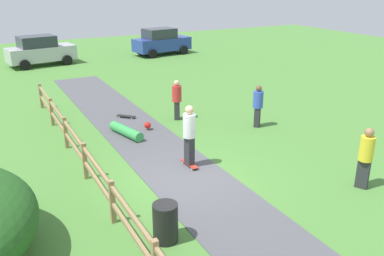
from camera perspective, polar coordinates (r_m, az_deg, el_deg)
ground_plane at (r=12.16m, az=-0.77°, el=-6.76°), size 60.00×60.00×0.00m
asphalt_path at (r=12.15m, az=-0.77°, el=-6.72°), size 2.40×28.00×0.02m
wooden_fence at (r=11.05m, az=-12.95°, el=-6.35°), size 0.12×18.12×1.10m
trash_bin at (r=9.29m, az=-3.68°, el=-12.85°), size 0.56×0.56×0.90m
skater_riding at (r=12.37m, az=-0.37°, el=-0.65°), size 0.39×0.81×1.94m
skater_fallen at (r=15.29m, az=-8.82°, el=-0.39°), size 1.46×1.73×0.36m
skateboard_loose at (r=17.27m, az=-9.05°, el=1.62°), size 0.70×0.72×0.08m
bystander_yellow at (r=12.13m, az=22.78°, el=-3.48°), size 0.51×0.51×1.75m
bystander_blue at (r=16.07m, az=9.06°, el=3.25°), size 0.54×0.54×1.64m
bystander_red at (r=16.72m, az=-2.10°, el=4.13°), size 0.52×0.52×1.63m
parked_car_blue at (r=31.36m, az=-4.24°, el=11.77°), size 4.40×2.44×1.92m
parked_car_silver at (r=29.05m, az=-20.16°, el=9.95°), size 4.41×2.49×1.92m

